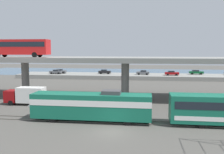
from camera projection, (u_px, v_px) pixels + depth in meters
The scene contains 15 objects.
ground_plane at pixel (111, 132), 28.50m from camera, with size 260.00×260.00×0.00m, color #4C4944.
rail_strip_near at pixel (115, 123), 31.67m from camera, with size 110.00×0.12×0.12m, color #59544C.
rail_strip_far at pixel (116, 120), 33.20m from camera, with size 110.00×0.12×0.12m, color #59544C.
train_locomotive at pixel (85, 105), 32.73m from camera, with size 16.80×3.04×4.18m.
highway_overpass at pixel (125, 61), 47.43m from camera, with size 96.00×10.78×7.99m.
transit_bus_on_overpass at pixel (19, 47), 47.92m from camera, with size 12.00×2.68×3.40m.
service_truck_west at pixel (26, 95), 42.61m from camera, with size 6.80×2.46×3.04m.
pier_parking_lot at pixel (133, 76), 82.64m from camera, with size 77.41×11.86×1.29m, color gray.
parked_car_1 at pixel (105, 72), 84.36m from camera, with size 4.13×1.92×1.50m.
parked_car_2 at pixel (60, 71), 86.24m from camera, with size 4.32×1.87×1.50m.
parked_car_3 at pixel (196, 72), 82.48m from camera, with size 4.51×1.83×1.50m.
parked_car_4 at pixel (143, 72), 81.32m from camera, with size 4.19×1.89×1.50m.
parked_car_5 at pixel (172, 73), 79.26m from camera, with size 4.39×2.00×1.50m.
parked_car_6 at pixel (56, 72), 84.09m from camera, with size 4.08×1.85×1.50m.
harbor_water at pixel (136, 72), 105.38m from camera, with size 140.00×36.00×0.01m, color #385B7A.
Camera 1 is at (3.67, -27.40, 9.39)m, focal length 39.72 mm.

